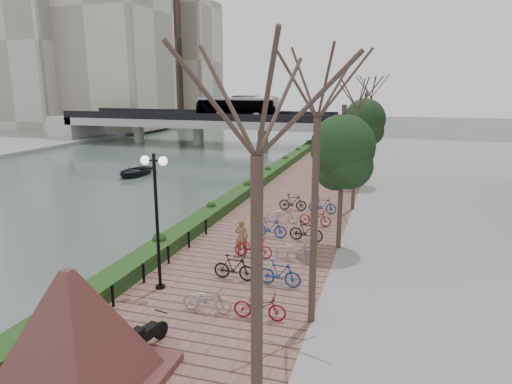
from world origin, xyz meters
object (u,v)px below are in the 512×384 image
at_px(granite_monument, 73,331).
at_px(lamppost, 156,193).
at_px(pedestrian, 241,237).
at_px(motorcycle, 147,334).
at_px(boat, 134,171).

relative_size(granite_monument, lamppost, 1.21).
distance_m(granite_monument, lamppost, 6.20).
height_order(granite_monument, pedestrian, granite_monument).
distance_m(granite_monument, motorcycle, 2.51).
bearing_deg(pedestrian, lamppost, 59.60).
height_order(motorcycle, pedestrian, pedestrian).
bearing_deg(motorcycle, pedestrian, 100.43).
relative_size(granite_monument, pedestrian, 3.75).
xyz_separation_m(lamppost, pedestrian, (1.78, 4.12, -2.80)).
bearing_deg(granite_monument, boat, 119.01).
relative_size(lamppost, pedestrian, 3.10).
bearing_deg(lamppost, motorcycle, -66.57).
height_order(motorcycle, boat, motorcycle).
distance_m(granite_monument, boat, 30.16).
bearing_deg(granite_monument, motorcycle, 71.66).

